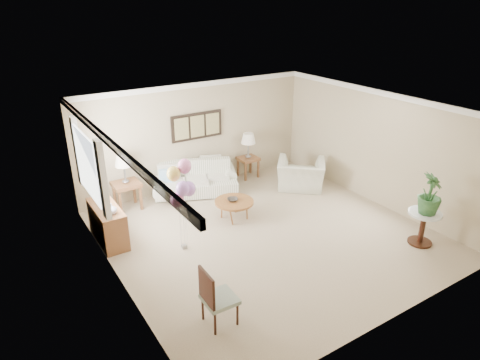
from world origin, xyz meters
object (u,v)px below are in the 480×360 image
at_px(coffee_table, 234,202).
at_px(accent_chair, 215,296).
at_px(armchair, 301,174).
at_px(balloon_cluster, 181,184).
at_px(sofa, 195,181).

height_order(coffee_table, accent_chair, accent_chair).
distance_m(coffee_table, armchair, 2.29).
distance_m(coffee_table, balloon_cluster, 1.80).
bearing_deg(armchair, sofa, 15.83).
xyz_separation_m(coffee_table, armchair, (2.25, 0.47, -0.02)).
relative_size(sofa, armchair, 2.18).
relative_size(coffee_table, accent_chair, 0.88).
bearing_deg(balloon_cluster, sofa, 58.35).
xyz_separation_m(coffee_table, accent_chair, (-1.94, -2.61, 0.10)).
bearing_deg(sofa, accent_chair, -113.36).
distance_m(sofa, balloon_cluster, 2.72).
bearing_deg(sofa, balloon_cluster, -121.65).
height_order(sofa, balloon_cluster, balloon_cluster).
bearing_deg(balloon_cluster, coffee_table, 19.90).
relative_size(armchair, balloon_cluster, 0.64).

